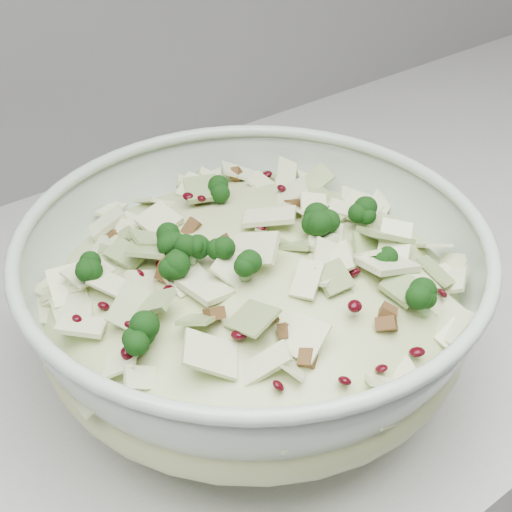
{
  "coord_description": "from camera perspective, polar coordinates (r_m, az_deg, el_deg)",
  "views": [
    {
      "loc": [
        -0.52,
        1.27,
        1.33
      ],
      "look_at": [
        -0.26,
        1.62,
        1.0
      ],
      "focal_mm": 50.0,
      "sensor_mm": 36.0,
      "label": 1
    }
  ],
  "objects": [
    {
      "name": "counter",
      "position": [
        1.11,
        8.35,
        -16.26
      ],
      "size": [
        3.6,
        0.6,
        0.9
      ],
      "primitive_type": "cube",
      "color": "#BABAB5",
      "rests_on": "floor"
    },
    {
      "name": "mixing_bowl",
      "position": [
        0.55,
        -0.21,
        -3.72
      ],
      "size": [
        0.42,
        0.42,
        0.14
      ],
      "rotation": [
        0.0,
        0.0,
        -0.27
      ],
      "color": "#B5C7B7",
      "rests_on": "counter"
    },
    {
      "name": "salad",
      "position": [
        0.53,
        -0.22,
        -1.87
      ],
      "size": [
        0.43,
        0.43,
        0.14
      ],
      "rotation": [
        0.0,
        0.0,
        -0.46
      ],
      "color": "#BAC989",
      "rests_on": "mixing_bowl"
    }
  ]
}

